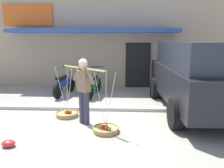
{
  "coord_description": "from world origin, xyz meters",
  "views": [
    {
      "loc": [
        0.46,
        -5.94,
        2.18
      ],
      "look_at": [
        0.13,
        0.6,
        0.85
      ],
      "focal_mm": 35.9,
      "sensor_mm": 36.0,
      "label": 1
    }
  ],
  "objects_px": {
    "fruit_basket_left_side": "(106,129)",
    "parked_truck": "(196,74)",
    "fruit_vendor": "(84,87)",
    "wooden_crate": "(162,92)",
    "fruit_basket_right_side": "(67,114)",
    "motorcycle_second_in_row": "(94,84)",
    "plastic_litter_bag": "(8,143)",
    "motorcycle_nearest_shop": "(64,84)"
  },
  "relations": [
    {
      "from": "fruit_basket_left_side",
      "to": "parked_truck",
      "type": "height_order",
      "value": "parked_truck"
    },
    {
      "from": "fruit_vendor",
      "to": "wooden_crate",
      "type": "height_order",
      "value": "fruit_vendor"
    },
    {
      "from": "fruit_vendor",
      "to": "fruit_basket_right_side",
      "type": "distance_m",
      "value": 1.2
    },
    {
      "from": "motorcycle_second_in_row",
      "to": "plastic_litter_bag",
      "type": "height_order",
      "value": "motorcycle_second_in_row"
    },
    {
      "from": "fruit_basket_left_side",
      "to": "motorcycle_nearest_shop",
      "type": "distance_m",
      "value": 3.95
    },
    {
      "from": "parked_truck",
      "to": "plastic_litter_bag",
      "type": "relative_size",
      "value": 17.39
    },
    {
      "from": "motorcycle_second_in_row",
      "to": "motorcycle_nearest_shop",
      "type": "bearing_deg",
      "value": 179.01
    },
    {
      "from": "fruit_vendor",
      "to": "fruit_basket_left_side",
      "type": "bearing_deg",
      "value": -40.97
    },
    {
      "from": "fruit_basket_right_side",
      "to": "motorcycle_nearest_shop",
      "type": "xyz_separation_m",
      "value": [
        -0.69,
        2.41,
        0.38
      ]
    },
    {
      "from": "fruit_basket_right_side",
      "to": "motorcycle_second_in_row",
      "type": "relative_size",
      "value": 0.8
    },
    {
      "from": "motorcycle_second_in_row",
      "to": "wooden_crate",
      "type": "relative_size",
      "value": 4.13
    },
    {
      "from": "fruit_basket_left_side",
      "to": "wooden_crate",
      "type": "xyz_separation_m",
      "value": [
        1.93,
        3.5,
        0.08
      ]
    },
    {
      "from": "fruit_vendor",
      "to": "fruit_basket_right_side",
      "type": "bearing_deg",
      "value": 139.14
    },
    {
      "from": "fruit_vendor",
      "to": "motorcycle_nearest_shop",
      "type": "relative_size",
      "value": 0.94
    },
    {
      "from": "fruit_basket_right_side",
      "to": "motorcycle_second_in_row",
      "type": "height_order",
      "value": "fruit_basket_right_side"
    },
    {
      "from": "fruit_vendor",
      "to": "plastic_litter_bag",
      "type": "height_order",
      "value": "fruit_vendor"
    },
    {
      "from": "wooden_crate",
      "to": "fruit_basket_right_side",
      "type": "bearing_deg",
      "value": -141.68
    },
    {
      "from": "fruit_vendor",
      "to": "motorcycle_nearest_shop",
      "type": "xyz_separation_m",
      "value": [
        -1.29,
        2.93,
        -0.52
      ]
    },
    {
      "from": "fruit_basket_right_side",
      "to": "motorcycle_nearest_shop",
      "type": "distance_m",
      "value": 2.54
    },
    {
      "from": "motorcycle_nearest_shop",
      "to": "plastic_litter_bag",
      "type": "xyz_separation_m",
      "value": [
        -0.06,
        -4.29,
        -0.38
      ]
    },
    {
      "from": "fruit_vendor",
      "to": "motorcycle_second_in_row",
      "type": "distance_m",
      "value": 2.96
    },
    {
      "from": "fruit_basket_left_side",
      "to": "fruit_basket_right_side",
      "type": "bearing_deg",
      "value": 139.08
    },
    {
      "from": "motorcycle_second_in_row",
      "to": "wooden_crate",
      "type": "height_order",
      "value": "motorcycle_second_in_row"
    },
    {
      "from": "fruit_basket_right_side",
      "to": "parked_truck",
      "type": "height_order",
      "value": "parked_truck"
    },
    {
      "from": "fruit_vendor",
      "to": "plastic_litter_bag",
      "type": "bearing_deg",
      "value": -134.63
    },
    {
      "from": "fruit_basket_right_side",
      "to": "plastic_litter_bag",
      "type": "height_order",
      "value": "fruit_basket_right_side"
    },
    {
      "from": "fruit_vendor",
      "to": "motorcycle_second_in_row",
      "type": "height_order",
      "value": "fruit_vendor"
    },
    {
      "from": "fruit_basket_right_side",
      "to": "plastic_litter_bag",
      "type": "bearing_deg",
      "value": -111.77
    },
    {
      "from": "fruit_basket_left_side",
      "to": "parked_truck",
      "type": "distance_m",
      "value": 3.29
    },
    {
      "from": "motorcycle_second_in_row",
      "to": "wooden_crate",
      "type": "distance_m",
      "value": 2.65
    },
    {
      "from": "plastic_litter_bag",
      "to": "parked_truck",
      "type": "bearing_deg",
      "value": 29.71
    },
    {
      "from": "motorcycle_second_in_row",
      "to": "plastic_litter_bag",
      "type": "xyz_separation_m",
      "value": [
        -1.24,
        -4.27,
        -0.38
      ]
    },
    {
      "from": "motorcycle_nearest_shop",
      "to": "plastic_litter_bag",
      "type": "relative_size",
      "value": 6.44
    },
    {
      "from": "fruit_basket_left_side",
      "to": "plastic_litter_bag",
      "type": "bearing_deg",
      "value": -156.52
    },
    {
      "from": "fruit_vendor",
      "to": "parked_truck",
      "type": "distance_m",
      "value": 3.41
    },
    {
      "from": "fruit_basket_right_side",
      "to": "motorcycle_second_in_row",
      "type": "bearing_deg",
      "value": 78.5
    },
    {
      "from": "fruit_vendor",
      "to": "plastic_litter_bag",
      "type": "distance_m",
      "value": 2.12
    },
    {
      "from": "fruit_basket_left_side",
      "to": "wooden_crate",
      "type": "distance_m",
      "value": 3.99
    },
    {
      "from": "fruit_basket_right_side",
      "to": "plastic_litter_bag",
      "type": "distance_m",
      "value": 2.02
    },
    {
      "from": "fruit_basket_left_side",
      "to": "parked_truck",
      "type": "xyz_separation_m",
      "value": [
        2.59,
        1.74,
        1.05
      ]
    },
    {
      "from": "fruit_vendor",
      "to": "fruit_basket_right_side",
      "type": "height_order",
      "value": "fruit_vendor"
    },
    {
      "from": "fruit_vendor",
      "to": "fruit_basket_left_side",
      "type": "distance_m",
      "value": 1.2
    }
  ]
}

